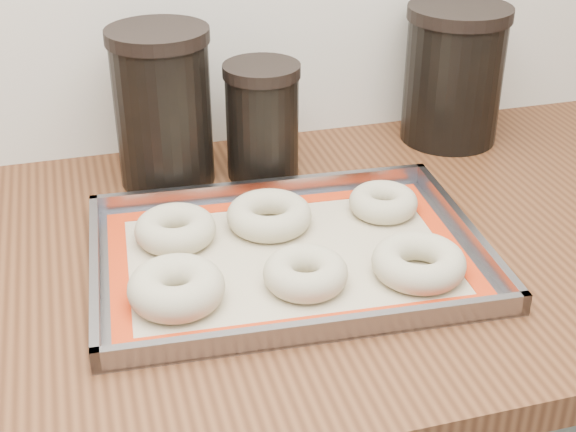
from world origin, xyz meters
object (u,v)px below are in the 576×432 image
object	(u,v)px
canister_left	(163,107)
canister_right	(454,74)
bagel_back_left	(175,229)
bagel_front_left	(176,288)
baking_tray	(288,255)
bagel_front_right	(419,262)
bagel_back_right	(383,202)
canister_mid	(262,121)
bagel_front_mid	(306,273)
bagel_back_mid	(269,215)

from	to	relation	value
canister_left	canister_right	distance (m)	0.45
bagel_back_left	canister_right	world-z (taller)	canister_right
bagel_front_left	bagel_back_left	world-z (taller)	bagel_front_left
bagel_front_left	canister_right	distance (m)	0.59
baking_tray	bagel_front_right	bearing A→B (deg)	-30.95
bagel_back_left	bagel_back_right	bearing A→B (deg)	-0.45
bagel_back_right	canister_mid	size ratio (longest dim) A/B	0.54
baking_tray	bagel_back_left	distance (m)	0.14
bagel_front_mid	canister_left	xyz separation A→B (m)	(-0.11, 0.32, 0.09)
bagel_front_left	canister_left	xyz separation A→B (m)	(0.04, 0.31, 0.09)
bagel_back_mid	canister_mid	world-z (taller)	canister_mid
bagel_front_mid	bagel_front_right	bearing A→B (deg)	-6.37
bagel_back_left	canister_mid	xyz separation A→B (m)	(0.15, 0.16, 0.06)
bagel_front_mid	bagel_front_right	size ratio (longest dim) A/B	0.89
baking_tray	bagel_front_left	xyz separation A→B (m)	(-0.14, -0.06, 0.02)
bagel_back_right	canister_right	world-z (taller)	canister_right
bagel_front_right	bagel_back_mid	size ratio (longest dim) A/B	1.00
bagel_front_mid	bagel_back_right	bearing A→B (deg)	42.41
baking_tray	canister_left	size ratio (longest dim) A/B	2.19
bagel_front_left	bagel_back_right	world-z (taller)	bagel_front_left
canister_right	bagel_back_right	bearing A→B (deg)	-132.65
canister_right	bagel_front_left	bearing A→B (deg)	-145.13
bagel_back_right	canister_left	distance (m)	0.33
canister_left	canister_mid	world-z (taller)	canister_left
bagel_back_left	bagel_back_mid	xyz separation A→B (m)	(0.12, 0.00, -0.00)
bagel_front_mid	canister_left	size ratio (longest dim) A/B	0.44
bagel_front_left	bagel_front_right	size ratio (longest dim) A/B	0.98
bagel_front_mid	canister_mid	world-z (taller)	canister_mid
bagel_front_right	bagel_back_right	world-z (taller)	bagel_front_right
bagel_back_mid	canister_mid	bearing A→B (deg)	78.61
bagel_back_left	bagel_back_mid	bearing A→B (deg)	1.49
canister_right	bagel_front_mid	bearing A→B (deg)	-134.67
bagel_front_right	bagel_back_left	distance (m)	0.30
baking_tray	bagel_front_right	xyz separation A→B (m)	(0.13, -0.08, 0.02)
bagel_back_mid	bagel_back_right	xyz separation A→B (m)	(0.15, -0.01, -0.00)
bagel_back_left	canister_right	xyz separation A→B (m)	(0.46, 0.21, 0.08)
bagel_back_mid	bagel_back_right	world-z (taller)	bagel_back_mid
bagel_back_mid	bagel_front_left	bearing A→B (deg)	-136.21
bagel_front_mid	bagel_back_mid	world-z (taller)	same
bagel_front_left	bagel_back_right	distance (m)	0.32
bagel_back_left	baking_tray	bearing A→B (deg)	-29.86
baking_tray	canister_mid	size ratio (longest dim) A/B	2.92
canister_mid	bagel_front_right	bearing A→B (deg)	-71.43
bagel_front_mid	canister_mid	xyz separation A→B (m)	(0.03, 0.30, 0.06)
bagel_front_right	canister_right	size ratio (longest dim) A/B	0.52
bagel_front_mid	bagel_back_mid	size ratio (longest dim) A/B	0.89
baking_tray	canister_mid	distance (m)	0.25
baking_tray	bagel_back_mid	bearing A→B (deg)	92.89
canister_left	bagel_front_right	bearing A→B (deg)	-54.08
canister_right	bagel_back_left	bearing A→B (deg)	-155.96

